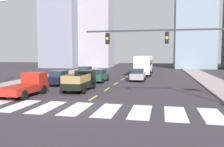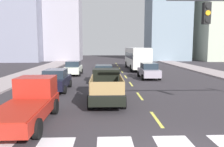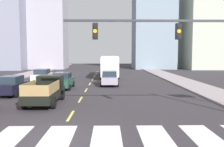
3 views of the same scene
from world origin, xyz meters
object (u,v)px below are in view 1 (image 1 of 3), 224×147
(sedan_near_right, at_px, (85,72))
(sedan_far, at_px, (138,75))
(city_bus, at_px, (144,64))
(sedan_near_left, at_px, (59,78))
(traffic_signal_gantry, at_px, (185,46))
(pickup_dark, at_px, (28,85))
(pickup_stakebed, at_px, (81,81))
(sedan_mid, at_px, (99,75))

(sedan_near_right, xyz_separation_m, sedan_far, (8.73, -3.33, 0.00))
(city_bus, relative_size, sedan_near_left, 2.45)
(sedan_near_left, xyz_separation_m, traffic_signal_gantry, (13.59, -8.65, 3.41))
(pickup_dark, relative_size, city_bus, 0.48)
(pickup_stakebed, xyz_separation_m, pickup_dark, (-3.70, -3.86, -0.02))
(sedan_mid, bearing_deg, sedan_near_right, 124.58)
(pickup_stakebed, bearing_deg, sedan_far, 64.33)
(sedan_near_left, bearing_deg, pickup_stakebed, -38.49)
(pickup_stakebed, height_order, pickup_dark, same)
(pickup_stakebed, xyz_separation_m, sedan_near_right, (-3.92, 13.07, -0.08))
(sedan_mid, height_order, sedan_far, same)
(sedan_far, bearing_deg, traffic_signal_gantry, -73.39)
(pickup_dark, bearing_deg, sedan_far, 54.83)
(pickup_dark, height_order, sedan_mid, pickup_dark)
(sedan_near_right, distance_m, sedan_far, 9.34)
(city_bus, xyz_separation_m, sedan_mid, (-5.04, -11.97, -1.09))
(city_bus, distance_m, sedan_mid, 13.03)
(sedan_mid, height_order, traffic_signal_gantry, traffic_signal_gantry)
(traffic_signal_gantry, bearing_deg, sedan_far, 107.77)
(sedan_mid, relative_size, sedan_far, 1.00)
(sedan_near_right, bearing_deg, sedan_near_left, -92.83)
(pickup_stakebed, distance_m, traffic_signal_gantry, 11.43)
(sedan_near_left, distance_m, traffic_signal_gantry, 16.47)
(pickup_dark, distance_m, sedan_near_right, 16.93)
(pickup_dark, bearing_deg, sedan_mid, 69.18)
(pickup_dark, xyz_separation_m, traffic_signal_gantry, (13.30, -1.37, 3.35))
(sedan_near_right, xyz_separation_m, traffic_signal_gantry, (13.52, -18.30, 3.41))
(pickup_stakebed, xyz_separation_m, sedan_near_left, (-3.99, 3.42, -0.08))
(sedan_near_left, bearing_deg, traffic_signal_gantry, -30.33)
(sedan_mid, bearing_deg, pickup_dark, -105.98)
(pickup_stakebed, xyz_separation_m, sedan_mid, (-0.16, 7.25, -0.08))
(pickup_dark, distance_m, sedan_mid, 11.66)
(sedan_near_left, bearing_deg, city_bus, 62.83)
(pickup_dark, bearing_deg, traffic_signal_gantry, -9.03)
(sedan_mid, bearing_deg, traffic_signal_gantry, -50.28)
(pickup_stakebed, distance_m, sedan_near_left, 5.26)
(sedan_near_right, bearing_deg, sedan_mid, -59.54)
(pickup_stakebed, bearing_deg, sedan_near_right, 107.30)
(pickup_stakebed, relative_size, sedan_near_right, 1.18)
(sedan_near_right, height_order, sedan_mid, same)
(city_bus, distance_m, sedan_far, 9.54)
(pickup_dark, xyz_separation_m, city_bus, (8.58, 23.07, 1.03))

